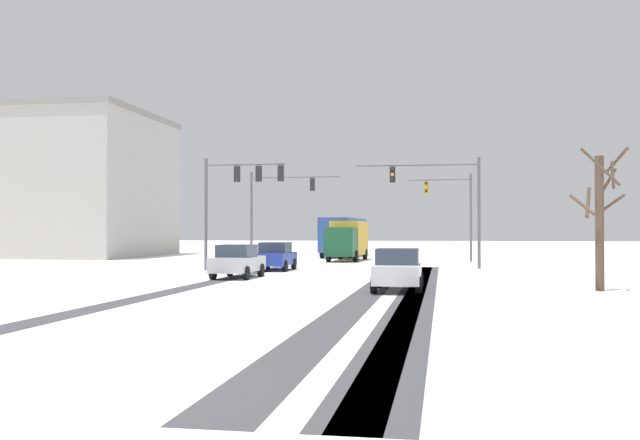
{
  "coord_description": "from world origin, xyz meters",
  "views": [
    {
      "loc": [
        5.78,
        -9.61,
        2.29
      ],
      "look_at": [
        0.0,
        23.89,
        2.8
      ],
      "focal_mm": 40.09,
      "sensor_mm": 36.0,
      "label": 1
    }
  ],
  "objects_px": {
    "traffic_signal_near_right": "(443,193)",
    "car_silver_second": "(237,261)",
    "bare_tree_sidewalk_mid": "(600,215)",
    "traffic_signal_far_left": "(276,200)",
    "car_white_third": "(398,269)",
    "bus_oncoming": "(344,234)",
    "traffic_signal_near_left": "(237,188)",
    "box_truck_delivery": "(347,239)",
    "traffic_signal_far_right": "(454,203)",
    "car_blue_lead": "(276,256)"
  },
  "relations": [
    {
      "from": "car_blue_lead",
      "to": "bare_tree_sidewalk_mid",
      "type": "xyz_separation_m",
      "value": [
        15.44,
        -11.53,
        2.08
      ]
    },
    {
      "from": "traffic_signal_far_left",
      "to": "car_silver_second",
      "type": "bearing_deg",
      "value": -83.1
    },
    {
      "from": "traffic_signal_near_left",
      "to": "car_blue_lead",
      "type": "height_order",
      "value": "traffic_signal_near_left"
    },
    {
      "from": "traffic_signal_far_left",
      "to": "box_truck_delivery",
      "type": "xyz_separation_m",
      "value": [
        4.56,
        4.58,
        -2.82
      ]
    },
    {
      "from": "traffic_signal_near_left",
      "to": "bus_oncoming",
      "type": "bearing_deg",
      "value": 82.45
    },
    {
      "from": "car_blue_lead",
      "to": "bus_oncoming",
      "type": "bearing_deg",
      "value": 87.78
    },
    {
      "from": "traffic_signal_near_right",
      "to": "bare_tree_sidewalk_mid",
      "type": "distance_m",
      "value": 14.4
    },
    {
      "from": "traffic_signal_near_left",
      "to": "traffic_signal_far_right",
      "type": "distance_m",
      "value": 18.85
    },
    {
      "from": "traffic_signal_near_right",
      "to": "box_truck_delivery",
      "type": "xyz_separation_m",
      "value": [
        -7.24,
        12.57,
        -2.86
      ]
    },
    {
      "from": "bare_tree_sidewalk_mid",
      "to": "car_white_third",
      "type": "bearing_deg",
      "value": -169.33
    },
    {
      "from": "traffic_signal_near_right",
      "to": "car_white_third",
      "type": "height_order",
      "value": "traffic_signal_near_right"
    },
    {
      "from": "traffic_signal_near_left",
      "to": "car_silver_second",
      "type": "height_order",
      "value": "traffic_signal_near_left"
    },
    {
      "from": "bus_oncoming",
      "to": "bare_tree_sidewalk_mid",
      "type": "height_order",
      "value": "bare_tree_sidewalk_mid"
    },
    {
      "from": "traffic_signal_near_left",
      "to": "car_blue_lead",
      "type": "bearing_deg",
      "value": 12.72
    },
    {
      "from": "traffic_signal_far_right",
      "to": "bus_oncoming",
      "type": "bearing_deg",
      "value": 136.69
    },
    {
      "from": "car_white_third",
      "to": "bus_oncoming",
      "type": "relative_size",
      "value": 0.37
    },
    {
      "from": "traffic_signal_far_right",
      "to": "box_truck_delivery",
      "type": "xyz_separation_m",
      "value": [
        -8.02,
        0.46,
        -2.71
      ]
    },
    {
      "from": "car_silver_second",
      "to": "car_white_third",
      "type": "relative_size",
      "value": 1.01
    },
    {
      "from": "traffic_signal_far_left",
      "to": "car_silver_second",
      "type": "distance_m",
      "value": 16.84
    },
    {
      "from": "car_white_third",
      "to": "car_silver_second",
      "type": "bearing_deg",
      "value": 142.86
    },
    {
      "from": "car_silver_second",
      "to": "bare_tree_sidewalk_mid",
      "type": "bearing_deg",
      "value": -16.69
    },
    {
      "from": "car_white_third",
      "to": "bare_tree_sidewalk_mid",
      "type": "xyz_separation_m",
      "value": [
        7.6,
        1.43,
        2.08
      ]
    },
    {
      "from": "traffic_signal_near_right",
      "to": "car_silver_second",
      "type": "distance_m",
      "value": 13.4
    },
    {
      "from": "traffic_signal_far_left",
      "to": "bus_oncoming",
      "type": "height_order",
      "value": "traffic_signal_far_left"
    },
    {
      "from": "car_white_third",
      "to": "traffic_signal_far_right",
      "type": "bearing_deg",
      "value": 84.65
    },
    {
      "from": "car_silver_second",
      "to": "box_truck_delivery",
      "type": "xyz_separation_m",
      "value": [
        2.59,
        20.9,
        0.82
      ]
    },
    {
      "from": "traffic_signal_far_left",
      "to": "car_blue_lead",
      "type": "xyz_separation_m",
      "value": [
        2.26,
        -9.51,
        -3.64
      ]
    },
    {
      "from": "traffic_signal_far_left",
      "to": "traffic_signal_far_right",
      "type": "distance_m",
      "value": 13.24
    },
    {
      "from": "traffic_signal_far_left",
      "to": "traffic_signal_near_left",
      "type": "height_order",
      "value": "same"
    },
    {
      "from": "car_blue_lead",
      "to": "bare_tree_sidewalk_mid",
      "type": "relative_size",
      "value": 0.76
    },
    {
      "from": "traffic_signal_near_left",
      "to": "car_white_third",
      "type": "height_order",
      "value": "traffic_signal_near_left"
    },
    {
      "from": "bus_oncoming",
      "to": "car_silver_second",
      "type": "bearing_deg",
      "value": -92.26
    },
    {
      "from": "traffic_signal_near_right",
      "to": "box_truck_delivery",
      "type": "distance_m",
      "value": 14.79
    },
    {
      "from": "car_white_third",
      "to": "bus_oncoming",
      "type": "height_order",
      "value": "bus_oncoming"
    },
    {
      "from": "traffic_signal_far_right",
      "to": "car_white_third",
      "type": "height_order",
      "value": "traffic_signal_far_right"
    },
    {
      "from": "traffic_signal_near_right",
      "to": "traffic_signal_far_left",
      "type": "xyz_separation_m",
      "value": [
        -11.81,
        7.99,
        -0.04
      ]
    },
    {
      "from": "box_truck_delivery",
      "to": "bus_oncoming",
      "type": "bearing_deg",
      "value": 99.63
    },
    {
      "from": "traffic_signal_far_left",
      "to": "car_white_third",
      "type": "distance_m",
      "value": 24.9
    },
    {
      "from": "bare_tree_sidewalk_mid",
      "to": "traffic_signal_near_left",
      "type": "bearing_deg",
      "value": 147.92
    },
    {
      "from": "traffic_signal_near_left",
      "to": "car_silver_second",
      "type": "xyz_separation_m",
      "value": [
        1.89,
        -6.33,
        -3.93
      ]
    },
    {
      "from": "traffic_signal_far_left",
      "to": "car_blue_lead",
      "type": "relative_size",
      "value": 1.58
    },
    {
      "from": "traffic_signal_near_left",
      "to": "box_truck_delivery",
      "type": "bearing_deg",
      "value": 72.91
    },
    {
      "from": "bare_tree_sidewalk_mid",
      "to": "car_blue_lead",
      "type": "bearing_deg",
      "value": 143.24
    },
    {
      "from": "traffic_signal_far_right",
      "to": "bare_tree_sidewalk_mid",
      "type": "relative_size",
      "value": 1.19
    },
    {
      "from": "traffic_signal_near_left",
      "to": "car_blue_lead",
      "type": "distance_m",
      "value": 4.52
    },
    {
      "from": "traffic_signal_far_left",
      "to": "bare_tree_sidewalk_mid",
      "type": "relative_size",
      "value": 1.2
    },
    {
      "from": "traffic_signal_near_right",
      "to": "traffic_signal_far_right",
      "type": "distance_m",
      "value": 12.14
    },
    {
      "from": "traffic_signal_far_right",
      "to": "car_silver_second",
      "type": "height_order",
      "value": "traffic_signal_far_right"
    },
    {
      "from": "traffic_signal_near_right",
      "to": "traffic_signal_near_left",
      "type": "xyz_separation_m",
      "value": [
        -11.72,
        -2.0,
        0.26
      ]
    },
    {
      "from": "car_white_third",
      "to": "box_truck_delivery",
      "type": "height_order",
      "value": "box_truck_delivery"
    }
  ]
}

